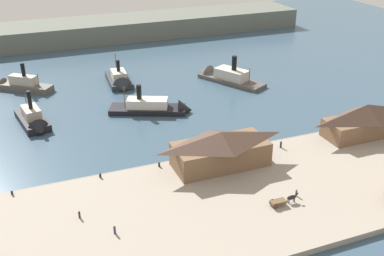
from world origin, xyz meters
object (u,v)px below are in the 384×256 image
mooring_post_east (100,175)px  ferry_shed_customs_shed (365,120)px  mooring_post_center_west (159,165)px  mooring_post_west (12,192)px  ferry_mid_harbor (158,108)px  pedestrian_near_east_shed (79,215)px  pedestrian_standing_center (296,193)px  ferry_departing_north (19,85)px  ferry_approaching_west (34,121)px  pedestrian_near_cart (281,144)px  horse_cart (283,200)px  ferry_approaching_east (223,76)px  ferry_near_quay (120,81)px  ferry_shed_west_terminal (221,148)px  pedestrian_near_west_shed (115,230)px

mooring_post_east → ferry_shed_customs_shed: bearing=-3.6°
mooring_post_center_west → mooring_post_west: 30.03m
mooring_post_east → ferry_mid_harbor: (22.45, 30.53, -0.32)m
mooring_post_west → pedestrian_near_east_shed: bearing=-48.6°
pedestrian_standing_center → ferry_departing_north: bearing=118.9°
ferry_approaching_west → ferry_mid_harbor: ferry_approaching_west is taller
pedestrian_near_east_shed → pedestrian_near_cart: pedestrian_near_cart is taller
pedestrian_near_east_shed → ferry_mid_harbor: (28.76, 42.92, -0.56)m
ferry_shed_customs_shed → horse_cart: bearing=-151.7°
mooring_post_center_west → ferry_approaching_west: ferry_approaching_west is taller
ferry_shed_customs_shed → mooring_post_east: 64.35m
ferry_approaching_east → ferry_approaching_west: 62.57m
pedestrian_near_cart → ferry_approaching_east: bearing=80.1°
mooring_post_east → ferry_near_quay: (17.74, 55.21, -0.28)m
ferry_shed_west_terminal → ferry_shed_customs_shed: 38.86m
ferry_shed_west_terminal → ferry_shed_customs_shed: (38.85, 0.48, 0.05)m
horse_cart → pedestrian_standing_center: size_ratio=3.84×
mooring_post_center_west → ferry_near_quay: (5.01, 55.46, -0.28)m
mooring_post_east → ferry_near_quay: bearing=72.2°
mooring_post_east → pedestrian_standing_center: bearing=-31.6°
ferry_departing_north → horse_cart: bearing=-63.6°
ferry_departing_north → pedestrian_standing_center: bearing=-61.1°
mooring_post_center_west → ferry_departing_north: bearing=111.7°
pedestrian_near_west_shed → ferry_approaching_west: ferry_approaching_west is taller
pedestrian_standing_center → ferry_mid_harbor: ferry_mid_harbor is taller
mooring_post_center_west → ferry_mid_harbor: bearing=72.5°
pedestrian_near_west_shed → mooring_post_center_west: pedestrian_near_west_shed is taller
ferry_shed_customs_shed → mooring_post_center_west: (-51.39, 3.75, -3.62)m
ferry_shed_west_terminal → pedestrian_near_cart: bearing=7.1°
ferry_shed_west_terminal → mooring_post_center_west: size_ratio=22.99×
ferry_near_quay → ferry_approaching_west: (-28.17, -21.79, 0.19)m
horse_cart → mooring_post_east: size_ratio=6.49×
pedestrian_standing_center → horse_cart: bearing=-159.2°
ferry_shed_west_terminal → ferry_approaching_east: size_ratio=0.83×
mooring_post_east → ferry_mid_harbor: size_ratio=0.04×
ferry_shed_west_terminal → mooring_post_west: bearing=173.9°
ferry_shed_customs_shed → ferry_mid_harbor: ferry_shed_customs_shed is taller
ferry_mid_harbor → ferry_near_quay: bearing=100.8°
mooring_post_center_west → ferry_approaching_west: size_ratio=0.05×
ferry_shed_customs_shed → mooring_post_east: bearing=176.4°
pedestrian_near_east_shed → mooring_post_west: pedestrian_near_east_shed is taller
pedestrian_standing_center → ferry_mid_harbor: (-11.46, 51.38, -0.56)m
ferry_mid_harbor → ferry_shed_west_terminal: bearing=-85.4°
mooring_post_west → pedestrian_near_cart: bearing=-2.4°
ferry_shed_west_terminal → ferry_approaching_east: 58.06m
ferry_shed_customs_shed → ferry_approaching_east: ferry_shed_customs_shed is taller
pedestrian_near_cart → ferry_departing_north: size_ratio=0.10×
pedestrian_near_east_shed → pedestrian_near_cart: (48.04, 9.98, 0.12)m
ferry_shed_customs_shed → pedestrian_standing_center: 34.76m
pedestrian_near_cart → ferry_approaching_west: bearing=145.5°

